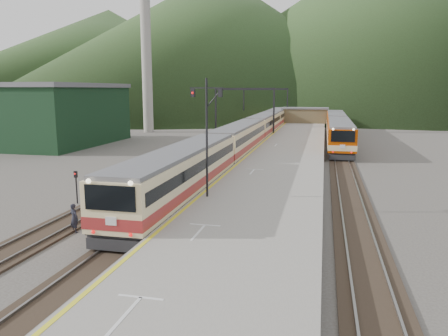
% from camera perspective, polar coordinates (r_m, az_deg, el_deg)
% --- Properties ---
extents(ground, '(400.00, 400.00, 0.00)m').
position_cam_1_polar(ground, '(18.02, -21.22, -15.99)').
color(ground, '#47423D').
rests_on(ground, ground).
extents(track_main, '(2.60, 200.00, 0.23)m').
position_cam_1_polar(track_main, '(54.61, 2.78, 2.14)').
color(track_main, black).
rests_on(track_main, ground).
extents(track_far, '(2.60, 200.00, 0.23)m').
position_cam_1_polar(track_far, '(55.69, -2.29, 2.30)').
color(track_far, black).
rests_on(track_far, ground).
extents(track_second, '(2.60, 200.00, 0.23)m').
position_cam_1_polar(track_second, '(53.82, 14.93, 1.69)').
color(track_second, black).
rests_on(track_second, ground).
extents(platform, '(8.00, 100.00, 1.00)m').
position_cam_1_polar(platform, '(51.89, 8.50, 2.09)').
color(platform, gray).
rests_on(platform, ground).
extents(gantry_near, '(9.55, 0.25, 8.00)m').
position_cam_1_polar(gantry_near, '(69.37, 2.69, 8.44)').
color(gantry_near, black).
rests_on(gantry_near, ground).
extents(gantry_far, '(9.55, 0.25, 8.00)m').
position_cam_1_polar(gantry_far, '(94.07, 5.43, 8.88)').
color(gantry_far, black).
rests_on(gantry_far, ground).
extents(warehouse, '(14.50, 20.50, 8.60)m').
position_cam_1_polar(warehouse, '(66.83, -21.38, 6.60)').
color(warehouse, black).
rests_on(warehouse, ground).
extents(smokestack, '(1.80, 1.80, 30.00)m').
position_cam_1_polar(smokestack, '(81.87, -10.13, 15.17)').
color(smokestack, '#9E998E').
rests_on(smokestack, ground).
extents(station_shed, '(9.40, 4.40, 3.10)m').
position_cam_1_polar(station_shed, '(91.46, 10.52, 6.82)').
color(station_shed, brown).
rests_on(station_shed, platform).
extents(hill_a, '(180.00, 180.00, 60.00)m').
position_cam_1_polar(hill_a, '(210.34, -0.82, 16.32)').
color(hill_a, '#2C401D').
rests_on(hill_a, ground).
extents(hill_b, '(220.00, 220.00, 75.00)m').
position_cam_1_polar(hill_b, '(245.90, 18.38, 16.69)').
color(hill_b, '#2C401D').
rests_on(hill_b, ground).
extents(hill_d, '(200.00, 200.00, 55.00)m').
position_cam_1_polar(hill_d, '(285.09, -14.59, 13.90)').
color(hill_d, '#2C401D').
rests_on(hill_d, ground).
extents(main_train, '(3.09, 84.53, 3.77)m').
position_cam_1_polar(main_train, '(61.10, 3.94, 4.92)').
color(main_train, beige).
rests_on(main_train, track_main).
extents(second_train, '(3.02, 41.17, 3.69)m').
position_cam_1_polar(second_train, '(68.73, 14.60, 5.18)').
color(second_train, '#B03B00').
rests_on(second_train, track_second).
extents(signal_mast, '(2.19, 0.40, 7.44)m').
position_cam_1_polar(signal_mast, '(27.27, -2.27, 5.52)').
color(signal_mast, black).
rests_on(signal_mast, platform).
extents(short_signal_a, '(0.25, 0.20, 2.27)m').
position_cam_1_polar(short_signal_a, '(24.55, -17.79, -5.11)').
color(short_signal_a, black).
rests_on(short_signal_a, ground).
extents(short_signal_b, '(0.24, 0.18, 2.27)m').
position_cam_1_polar(short_signal_b, '(44.67, -3.47, 2.13)').
color(short_signal_b, black).
rests_on(short_signal_b, ground).
extents(short_signal_c, '(0.25, 0.20, 2.27)m').
position_cam_1_polar(short_signal_c, '(31.51, -18.74, -1.83)').
color(short_signal_c, black).
rests_on(short_signal_c, ground).
extents(worker, '(0.70, 0.60, 1.62)m').
position_cam_1_polar(worker, '(25.41, -18.99, -6.19)').
color(worker, black).
rests_on(worker, ground).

